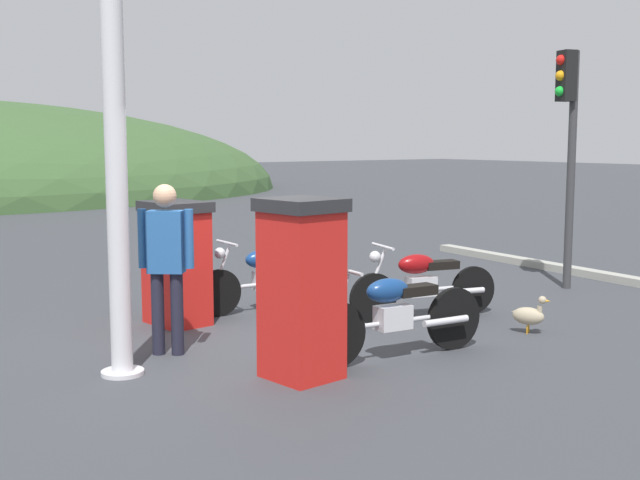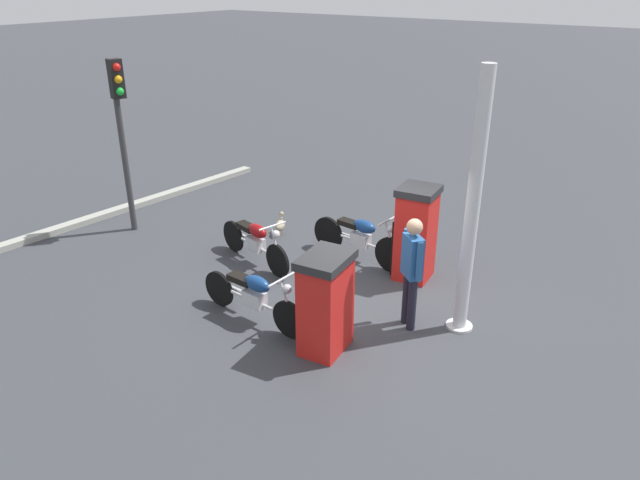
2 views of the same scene
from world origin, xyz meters
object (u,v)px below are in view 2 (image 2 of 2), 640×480
object	(u,v)px
fuel_pump_near	(416,233)
motorcycle_near_pump	(360,237)
roadside_traffic_light	(120,117)
canopy_support_pole	(472,213)
motorcycle_far_pump	(254,294)
wandering_duck	(280,225)
motorcycle_extra	(255,240)
attendant_person	(412,266)
fuel_pump_far	(325,303)

from	to	relation	value
fuel_pump_near	motorcycle_near_pump	world-z (taller)	fuel_pump_near
roadside_traffic_light	canopy_support_pole	world-z (taller)	canopy_support_pole
motorcycle_far_pump	canopy_support_pole	world-z (taller)	canopy_support_pole
wandering_duck	canopy_support_pole	size ratio (longest dim) A/B	0.12
fuel_pump_near	wandering_duck	size ratio (longest dim) A/B	3.73
motorcycle_far_pump	motorcycle_extra	xyz separation A→B (m)	(1.29, -1.50, 0.00)
motorcycle_far_pump	attendant_person	world-z (taller)	attendant_person
fuel_pump_near	canopy_support_pole	xyz separation A→B (m)	(-1.33, 1.04, 1.02)
fuel_pump_near	motorcycle_far_pump	bearing A→B (deg)	64.49
motorcycle_near_pump	canopy_support_pole	distance (m)	3.00
fuel_pump_far	attendant_person	size ratio (longest dim) A/B	0.84
attendant_person	roadside_traffic_light	distance (m)	6.47
motorcycle_extra	attendant_person	world-z (taller)	attendant_person
fuel_pump_far	motorcycle_near_pump	xyz separation A→B (m)	(1.11, -2.69, -0.28)
attendant_person	motorcycle_extra	bearing A→B (deg)	-4.28
fuel_pump_far	canopy_support_pole	distance (m)	2.39
attendant_person	canopy_support_pole	xyz separation A→B (m)	(-0.65, -0.42, 0.85)
wandering_duck	motorcycle_extra	bearing A→B (deg)	110.28
motorcycle_extra	attendant_person	size ratio (longest dim) A/B	1.12
roadside_traffic_light	wandering_duck	bearing A→B (deg)	-148.59
fuel_pump_far	wandering_duck	size ratio (longest dim) A/B	3.29
fuel_pump_far	roadside_traffic_light	distance (m)	5.99
motorcycle_far_pump	roadside_traffic_light	world-z (taller)	roadside_traffic_light
motorcycle_far_pump	fuel_pump_far	bearing A→B (deg)	-178.47
fuel_pump_far	canopy_support_pole	xyz separation A→B (m)	(-1.33, -1.64, 1.11)
roadside_traffic_light	canopy_support_pole	size ratio (longest dim) A/B	0.89
fuel_pump_near	motorcycle_extra	xyz separation A→B (m)	(2.59, 1.22, -0.38)
fuel_pump_near	motorcycle_extra	distance (m)	2.88
attendant_person	roadside_traffic_light	xyz separation A→B (m)	(6.33, 0.06, 1.36)
fuel_pump_near	canopy_support_pole	size ratio (longest dim) A/B	0.43
fuel_pump_far	attendant_person	bearing A→B (deg)	-119.02
motorcycle_extra	roadside_traffic_light	world-z (taller)	roadside_traffic_light
fuel_pump_far	motorcycle_far_pump	distance (m)	1.33
motorcycle_near_pump	motorcycle_far_pump	size ratio (longest dim) A/B	1.02
fuel_pump_far	motorcycle_near_pump	size ratio (longest dim) A/B	0.70
motorcycle_extra	roadside_traffic_light	distance (m)	3.62
fuel_pump_far	motorcycle_near_pump	bearing A→B (deg)	-67.51
motorcycle_far_pump	motorcycle_extra	world-z (taller)	motorcycle_extra
fuel_pump_far	wandering_duck	distance (m)	4.15
wandering_duck	roadside_traffic_light	distance (m)	3.72
motorcycle_far_pump	motorcycle_extra	distance (m)	1.98
fuel_pump_near	motorcycle_extra	size ratio (longest dim) A/B	0.85
fuel_pump_near	motorcycle_near_pump	distance (m)	1.17
fuel_pump_near	fuel_pump_far	bearing A→B (deg)	90.00
canopy_support_pole	motorcycle_far_pump	bearing A→B (deg)	32.48
fuel_pump_near	roadside_traffic_light	world-z (taller)	roadside_traffic_light
motorcycle_near_pump	motorcycle_extra	size ratio (longest dim) A/B	1.07
fuel_pump_far	motorcycle_far_pump	xyz separation A→B (m)	(1.30, 0.03, -0.28)
fuel_pump_far	motorcycle_extra	xyz separation A→B (m)	(2.59, -1.47, -0.28)
motorcycle_extra	canopy_support_pole	world-z (taller)	canopy_support_pole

